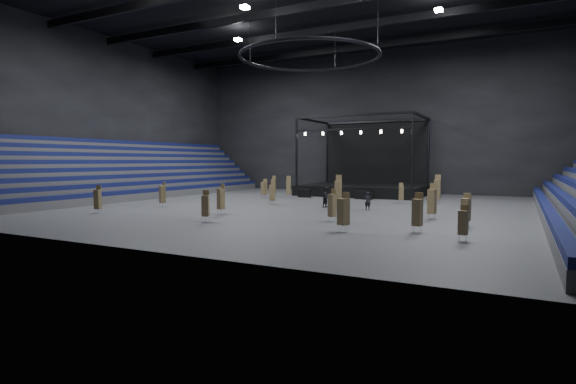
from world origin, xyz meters
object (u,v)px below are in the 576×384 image
at_px(chair_stack_8, 163,194).
at_px(chair_stack_11, 289,186).
at_px(chair_stack_7, 221,198).
at_px(chair_stack_14, 417,212).
at_px(chair_stack_3, 272,192).
at_px(stage, 365,182).
at_px(flight_case_right, 361,195).
at_px(man_center, 368,201).
at_px(chair_stack_9, 264,188).
at_px(flight_case_mid, 367,196).
at_px(chair_stack_4, 432,201).
at_px(crew_member, 327,197).
at_px(chair_stack_10, 206,205).
at_px(chair_stack_5, 466,209).
at_px(chair_stack_15, 401,193).
at_px(chair_stack_6, 437,189).
at_px(chair_stack_0, 344,211).
at_px(chair_stack_17, 265,188).
at_px(chair_stack_1, 273,186).
at_px(chair_stack_16, 463,222).
at_px(chair_stack_2, 338,192).
at_px(chair_stack_13, 98,199).
at_px(chair_stack_12, 332,205).
at_px(flight_case_left, 304,193).

height_order(chair_stack_8, chair_stack_11, chair_stack_11).
relative_size(chair_stack_7, chair_stack_14, 1.02).
bearing_deg(chair_stack_3, stage, 72.63).
relative_size(flight_case_right, man_center, 0.85).
xyz_separation_m(stage, chair_stack_9, (-8.20, -10.11, -0.34)).
height_order(stage, flight_case_mid, stage).
distance_m(chair_stack_4, crew_member, 10.42).
xyz_separation_m(flight_case_right, chair_stack_10, (-3.69, -21.75, 0.67)).
bearing_deg(chair_stack_5, chair_stack_4, 146.30).
bearing_deg(chair_stack_15, chair_stack_8, -163.65).
xyz_separation_m(stage, chair_stack_10, (-2.05, -28.23, -0.34)).
distance_m(chair_stack_6, chair_stack_14, 18.34).
bearing_deg(chair_stack_15, chair_stack_14, -93.56).
height_order(chair_stack_6, chair_stack_8, chair_stack_6).
height_order(chair_stack_5, chair_stack_14, chair_stack_14).
xyz_separation_m(chair_stack_0, chair_stack_8, (-18.92, 5.86, -0.07)).
relative_size(chair_stack_3, chair_stack_17, 1.06).
xyz_separation_m(chair_stack_6, chair_stack_17, (-17.90, -1.51, -0.36)).
relative_size(flight_case_right, chair_stack_5, 0.62).
height_order(chair_stack_1, chair_stack_16, chair_stack_1).
relative_size(chair_stack_1, chair_stack_14, 1.04).
bearing_deg(chair_stack_4, chair_stack_16, -59.15).
distance_m(chair_stack_4, chair_stack_15, 11.60).
bearing_deg(crew_member, chair_stack_2, -119.30).
relative_size(chair_stack_11, man_center, 1.57).
bearing_deg(chair_stack_5, chair_stack_1, 160.55).
bearing_deg(chair_stack_13, chair_stack_12, -3.25).
distance_m(stage, chair_stack_11, 10.44).
bearing_deg(chair_stack_13, chair_stack_7, 9.80).
xyz_separation_m(chair_stack_7, chair_stack_15, (10.25, 14.69, -0.16)).
xyz_separation_m(chair_stack_1, chair_stack_12, (13.50, -16.18, -0.07)).
bearing_deg(chair_stack_8, crew_member, 48.74).
distance_m(flight_case_right, man_center, 10.67).
distance_m(chair_stack_10, crew_member, 12.81).
xyz_separation_m(flight_case_right, chair_stack_2, (1.57, -10.97, 1.03)).
distance_m(chair_stack_10, chair_stack_16, 16.05).
xyz_separation_m(chair_stack_4, chair_stack_6, (-1.52, 11.89, 0.13)).
height_order(chair_stack_1, chair_stack_17, chair_stack_1).
bearing_deg(chair_stack_6, chair_stack_14, -86.15).
relative_size(stage, chair_stack_16, 7.60).
bearing_deg(flight_case_mid, chair_stack_13, -124.13).
bearing_deg(chair_stack_1, chair_stack_4, -36.85).
bearing_deg(chair_stack_2, flight_case_left, 118.41).
relative_size(chair_stack_12, crew_member, 1.23).
relative_size(chair_stack_1, chair_stack_6, 0.86).
height_order(chair_stack_11, man_center, chair_stack_11).
relative_size(chair_stack_7, chair_stack_12, 1.05).
height_order(chair_stack_13, chair_stack_16, chair_stack_13).
bearing_deg(chair_stack_11, chair_stack_15, -25.93).
relative_size(chair_stack_5, chair_stack_6, 0.76).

